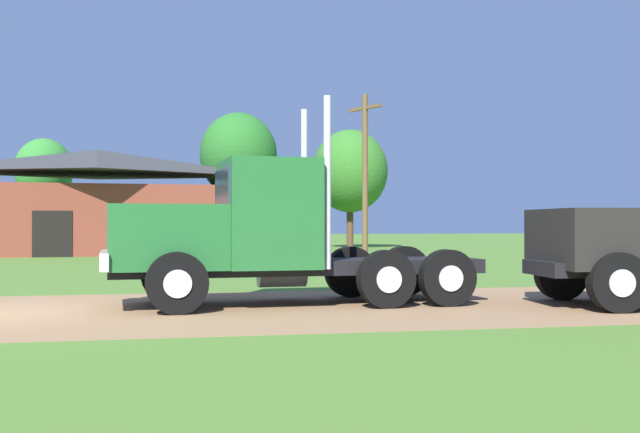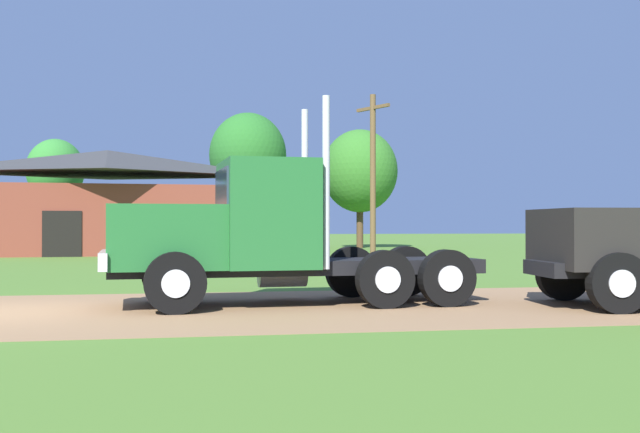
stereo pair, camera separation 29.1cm
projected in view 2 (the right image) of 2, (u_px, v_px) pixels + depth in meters
The scene contains 6 objects.
truck_foreground_white at pixel (252, 237), 15.08m from camera, with size 7.55×2.99×4.00m.
shed_building at pixel (108, 204), 40.52m from camera, with size 14.54×8.03×5.45m.
utility_pole_near at pixel (373, 171), 34.63m from camera, with size 1.06×2.05×7.39m.
tree_mid at pixel (55, 171), 49.58m from camera, with size 3.64×3.64×7.03m.
tree_right at pixel (248, 155), 44.76m from camera, with size 4.46×4.46×8.02m.
tree_far_right at pixel (360, 171), 50.38m from camera, with size 4.92×4.92×7.73m.
Camera 2 is at (3.36, -14.49, 1.60)m, focal length 43.39 mm.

